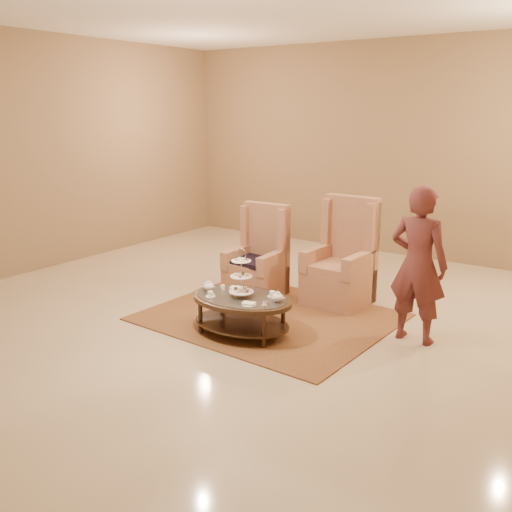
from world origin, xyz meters
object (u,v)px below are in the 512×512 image
Objects in this scene: tea_table at (242,304)px; person at (418,265)px; armchair_left at (259,266)px; armchair_right at (342,268)px.

tea_table is 0.73× the size of person.
tea_table is at bearing 32.11° from person.
tea_table is 1.36m from armchair_left.
armchair_left is 0.90× the size of armchair_right.
armchair_left reaches higher than tea_table.
tea_table is 1.66m from armchair_right.
armchair_right is at bearing 18.26° from armchair_left.
armchair_right is 0.80× the size of person.
person reaches higher than armchair_left.
armchair_left is at bearing -156.47° from armchair_right.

